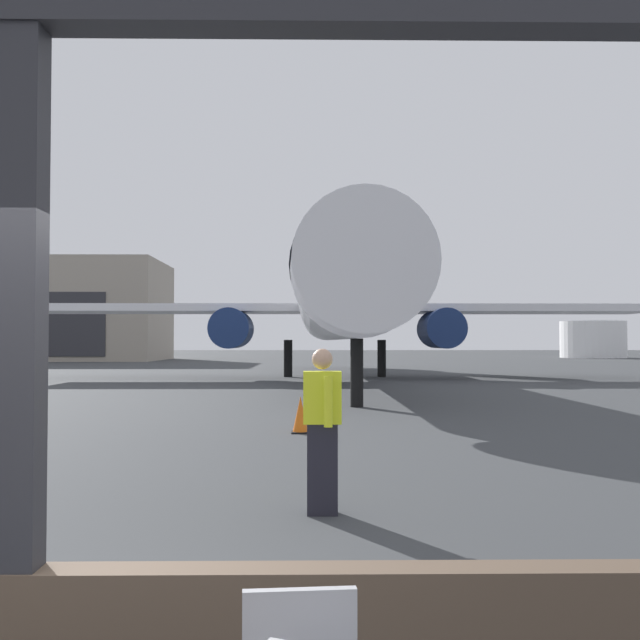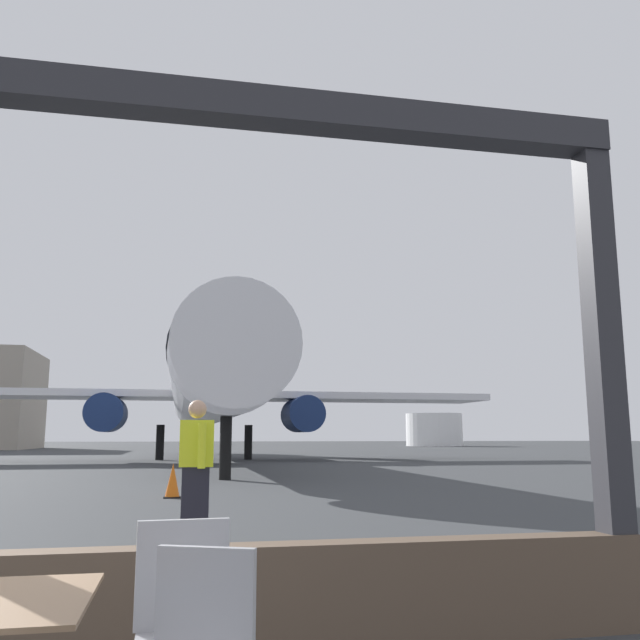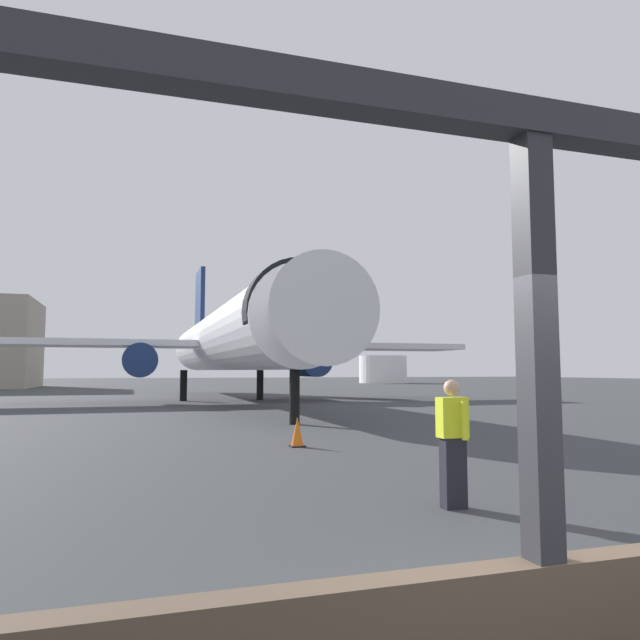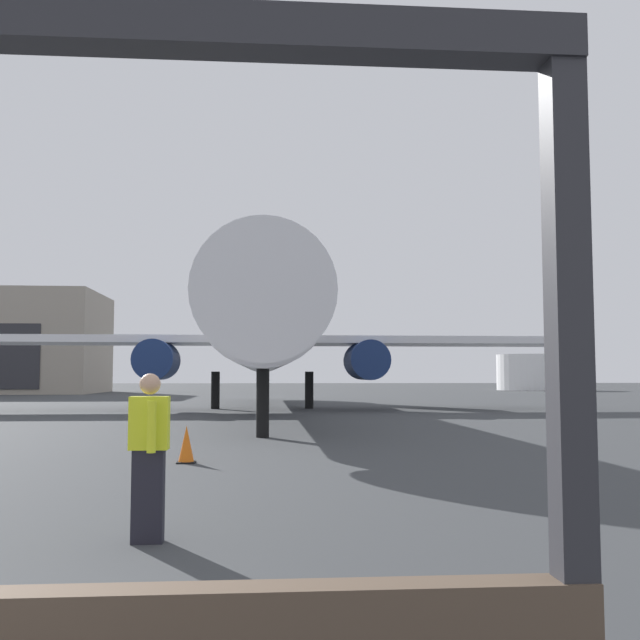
# 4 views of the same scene
# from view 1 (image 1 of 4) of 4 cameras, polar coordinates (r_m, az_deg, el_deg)

# --- Properties ---
(ground_plane) EXTENTS (220.00, 220.00, 0.00)m
(ground_plane) POSITION_cam_1_polar(r_m,az_deg,el_deg) (43.93, -2.81, -4.04)
(ground_plane) COLOR #383A3D
(window_frame) EXTENTS (9.15, 0.24, 3.71)m
(window_frame) POSITION_cam_1_polar(r_m,az_deg,el_deg) (4.18, -22.08, -8.58)
(window_frame) COLOR brown
(window_frame) RESTS_ON ground
(airplane) EXTENTS (31.13, 37.21, 10.57)m
(airplane) POSITION_cam_1_polar(r_m,az_deg,el_deg) (35.40, 1.30, 1.41)
(airplane) COLOR silver
(airplane) RESTS_ON ground
(ground_crew_worker) EXTENTS (0.40, 0.56, 1.74)m
(ground_crew_worker) POSITION_cam_1_polar(r_m,az_deg,el_deg) (7.84, 0.18, -8.36)
(ground_crew_worker) COLOR black
(ground_crew_worker) RESTS_ON ground
(traffic_cone) EXTENTS (0.36, 0.36, 0.73)m
(traffic_cone) POSITION_cam_1_polar(r_m,az_deg,el_deg) (14.73, -1.52, -7.39)
(traffic_cone) COLOR orange
(traffic_cone) RESTS_ON ground
(distant_hangar) EXTENTS (24.80, 12.81, 9.57)m
(distant_hangar) POSITION_cam_1_polar(r_m,az_deg,el_deg) (76.86, -21.22, 0.66)
(distant_hangar) COLOR #9E9384
(distant_hangar) RESTS_ON ground
(fuel_storage_tank) EXTENTS (7.12, 7.12, 4.06)m
(fuel_storage_tank) POSITION_cam_1_polar(r_m,az_deg,el_deg) (87.66, 20.35, -1.42)
(fuel_storage_tank) COLOR white
(fuel_storage_tank) RESTS_ON ground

